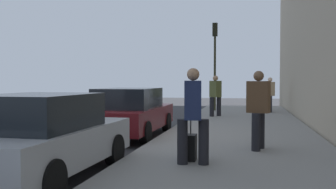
{
  "coord_description": "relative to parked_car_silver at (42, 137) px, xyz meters",
  "views": [
    {
      "loc": [
        -11.34,
        -3.52,
        1.74
      ],
      "look_at": [
        0.54,
        -1.08,
        1.31
      ],
      "focal_mm": 41.56,
      "sensor_mm": 36.0,
      "label": 1
    }
  ],
  "objects": [
    {
      "name": "parked_car_silver",
      "position": [
        0.0,
        0.0,
        0.0
      ],
      "size": [
        4.17,
        1.97,
        1.51
      ],
      "color": "black",
      "rests_on": "ground"
    },
    {
      "name": "pedestrian_olive_coat",
      "position": [
        11.27,
        -2.12,
        0.37
      ],
      "size": [
        0.57,
        0.56,
        1.83
      ],
      "color": "black",
      "rests_on": "sidewalk"
    },
    {
      "name": "lane_stripe_centre",
      "position": [
        5.11,
        3.18,
        -0.75
      ],
      "size": [
        28.0,
        0.14,
        0.01
      ],
      "primitive_type": "cube",
      "color": "gold",
      "rests_on": "ground"
    },
    {
      "name": "ground_plane",
      "position": [
        5.11,
        -0.02,
        -0.76
      ],
      "size": [
        56.0,
        56.0,
        0.0
      ],
      "primitive_type": "plane",
      "color": "#333335"
    },
    {
      "name": "parked_car_maroon",
      "position": [
        5.34,
        0.03,
        0.0
      ],
      "size": [
        4.56,
        1.9,
        1.51
      ],
      "color": "black",
      "rests_on": "ground"
    },
    {
      "name": "traffic_light_pole",
      "position": [
        14.71,
        -1.81,
        2.53
      ],
      "size": [
        0.35,
        0.26,
        4.68
      ],
      "color": "#2D2D19",
      "rests_on": "sidewalk"
    },
    {
      "name": "sidewalk",
      "position": [
        5.11,
        -3.32,
        -0.68
      ],
      "size": [
        28.0,
        4.6,
        0.15
      ],
      "primitive_type": "cube",
      "color": "gray",
      "rests_on": "ground"
    },
    {
      "name": "pedestrian_navy_coat",
      "position": [
        1.06,
        -2.53,
        0.37
      ],
      "size": [
        0.53,
        0.6,
        1.83
      ],
      "color": "black",
      "rests_on": "sidewalk"
    },
    {
      "name": "pedestrian_brown_coat",
      "position": [
        2.94,
        -3.79,
        0.36
      ],
      "size": [
        0.59,
        0.56,
        1.82
      ],
      "color": "black",
      "rests_on": "sidewalk"
    },
    {
      "name": "pedestrian_tan_coat",
      "position": [
        14.13,
        -4.66,
        0.34
      ],
      "size": [
        0.58,
        0.48,
        1.77
      ],
      "color": "black",
      "rests_on": "sidewalk"
    },
    {
      "name": "rolling_suitcase",
      "position": [
        1.42,
        -2.43,
        -0.34
      ],
      "size": [
        0.34,
        0.22,
        0.88
      ],
      "color": "black",
      "rests_on": "sidewalk"
    }
  ]
}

